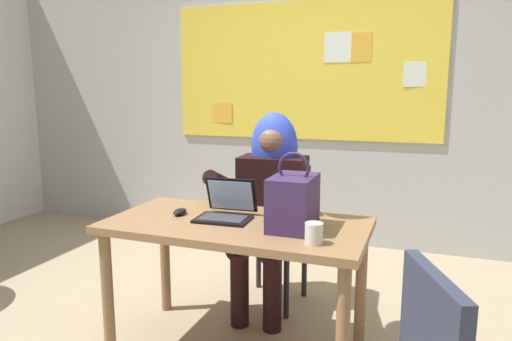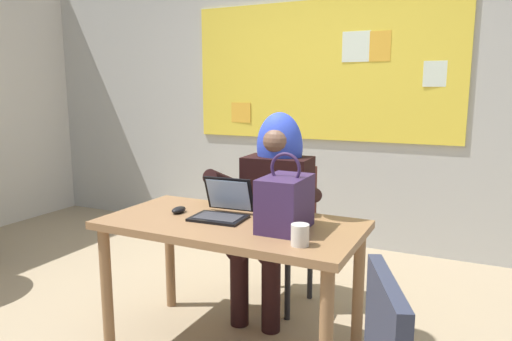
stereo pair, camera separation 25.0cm
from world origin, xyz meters
name	(u,v)px [view 2 (the right image)]	position (x,y,z in m)	size (l,w,h in m)	color
wall_back_bulletin	(321,94)	(0.00, 2.03, 1.35)	(6.24, 2.17, 2.67)	#B2B2AD
desk_main	(231,239)	(0.16, 0.04, 0.62)	(1.34, 0.69, 0.72)	#8E6642
chair_at_desk	(282,226)	(0.16, 0.74, 0.50)	(0.45, 0.45, 0.90)	#4C1E19
person_costumed	(274,195)	(0.15, 0.61, 0.74)	(0.61, 0.62, 1.25)	black
laptop	(223,209)	(0.08, 0.09, 0.76)	(0.29, 0.28, 0.20)	black
computer_mouse	(179,210)	(-0.18, 0.06, 0.74)	(0.06, 0.10, 0.03)	black
handbag	(285,202)	(0.46, 0.03, 0.85)	(0.20, 0.30, 0.38)	#38234C
coffee_mug	(300,235)	(0.61, -0.16, 0.77)	(0.08, 0.08, 0.10)	silver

